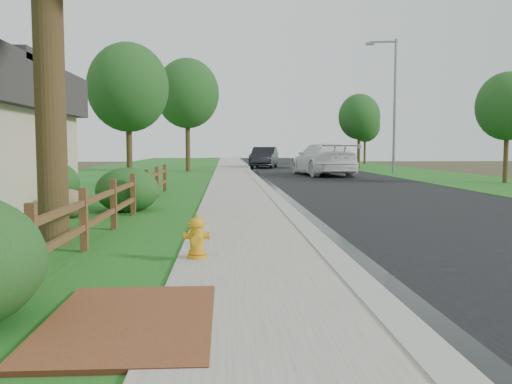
{
  "coord_description": "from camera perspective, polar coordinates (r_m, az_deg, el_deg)",
  "views": [
    {
      "loc": [
        -1.27,
        -6.18,
        1.77
      ],
      "look_at": [
        -0.59,
        5.72,
        0.77
      ],
      "focal_mm": 38.0,
      "sensor_mm": 36.0,
      "label": 1
    }
  ],
  "objects": [
    {
      "name": "boulder",
      "position": [
        14.12,
        -19.47,
        -1.17
      ],
      "size": [
        1.37,
        1.22,
        0.75
      ],
      "primitive_type": "ellipsoid",
      "rotation": [
        0.0,
        0.0,
        0.42
      ],
      "color": "brown",
      "rests_on": "ground"
    },
    {
      "name": "road",
      "position": [
        41.63,
        4.84,
        2.33
      ],
      "size": [
        8.0,
        90.0,
        0.02
      ],
      "primitive_type": "cube",
      "color": "black",
      "rests_on": "ground"
    },
    {
      "name": "verge_far",
      "position": [
        43.15,
        13.96,
        2.31
      ],
      "size": [
        6.0,
        90.0,
        0.04
      ],
      "primitive_type": "cube",
      "color": "#1F5117",
      "rests_on": "ground"
    },
    {
      "name": "shrub_d",
      "position": [
        16.55,
        -21.68,
        0.81
      ],
      "size": [
        2.33,
        2.33,
        1.45
      ],
      "primitive_type": "ellipsoid",
      "rotation": [
        0.0,
        0.0,
        -0.1
      ],
      "color": "#1D4819",
      "rests_on": "ground"
    },
    {
      "name": "fire_hydrant",
      "position": [
        8.2,
        -6.24,
        -4.81
      ],
      "size": [
        0.43,
        0.35,
        0.67
      ],
      "color": "#C37617",
      "rests_on": "sidewalk"
    },
    {
      "name": "lawn_near",
      "position": [
        41.76,
        -12.55,
        2.26
      ],
      "size": [
        9.0,
        90.0,
        0.04
      ],
      "primitive_type": "cube",
      "color": "#1F5117",
      "rests_on": "ground"
    },
    {
      "name": "brick_patch",
      "position": [
        5.54,
        -13.13,
        -13.39
      ],
      "size": [
        1.6,
        2.4,
        0.11
      ],
      "primitive_type": "cube",
      "color": "brown",
      "rests_on": "ground"
    },
    {
      "name": "tree_near_left",
      "position": [
        25.2,
        -13.31,
        10.64
      ],
      "size": [
        3.61,
        3.61,
        6.4
      ],
      "color": "#342815",
      "rests_on": "ground"
    },
    {
      "name": "tree_far_right",
      "position": [
        56.63,
        11.41,
        6.86
      ],
      "size": [
        3.04,
        3.04,
        5.61
      ],
      "color": "#342815",
      "rests_on": "ground"
    },
    {
      "name": "tree_mid_right",
      "position": [
        44.12,
        10.81,
        7.78
      ],
      "size": [
        3.29,
        3.29,
        5.97
      ],
      "color": "#342815",
      "rests_on": "ground"
    },
    {
      "name": "ranch_fence",
      "position": [
        12.85,
        -13.7,
        -0.51
      ],
      "size": [
        0.12,
        16.92,
        1.1
      ],
      "color": "#472F17",
      "rests_on": "ground"
    },
    {
      "name": "white_suv",
      "position": [
        33.51,
        7.03,
        3.41
      ],
      "size": [
        3.62,
        7.01,
        1.94
      ],
      "primitive_type": "imported",
      "rotation": [
        0.0,
        0.0,
        3.28
      ],
      "color": "white",
      "rests_on": "road"
    },
    {
      "name": "tree_near_right",
      "position": [
        28.64,
        24.97,
        8.18
      ],
      "size": [
        2.96,
        2.96,
        5.33
      ],
      "color": "#342815",
      "rests_on": "ground"
    },
    {
      "name": "wet_gutter",
      "position": [
        41.27,
        -0.46,
        2.34
      ],
      "size": [
        0.5,
        90.0,
        0.0
      ],
      "primitive_type": "cube",
      "color": "black",
      "rests_on": "road"
    },
    {
      "name": "ground",
      "position": [
        6.55,
        8.19,
        -10.93
      ],
      "size": [
        120.0,
        120.0,
        0.0
      ],
      "primitive_type": "plane",
      "color": "#37301E"
    },
    {
      "name": "dark_car_far",
      "position": [
        45.43,
        0.86,
        3.67
      ],
      "size": [
        2.86,
        5.56,
        1.75
      ],
      "primitive_type": "imported",
      "rotation": [
        0.0,
        0.0,
        -0.2
      ],
      "color": "black",
      "rests_on": "road"
    },
    {
      "name": "dark_car_mid",
      "position": [
        44.7,
        7.67,
        3.44
      ],
      "size": [
        3.2,
        4.7,
        1.49
      ],
      "primitive_type": "imported",
      "rotation": [
        0.0,
        0.0,
        3.51
      ],
      "color": "black",
      "rests_on": "road"
    },
    {
      "name": "curb",
      "position": [
        41.25,
        -0.95,
        2.4
      ],
      "size": [
        0.4,
        90.0,
        0.12
      ],
      "primitive_type": "cube",
      "color": "#9C978E",
      "rests_on": "ground"
    },
    {
      "name": "streetlight",
      "position": [
        37.04,
        14.15,
        9.59
      ],
      "size": [
        2.02,
        0.55,
        8.78
      ],
      "color": "slate",
      "rests_on": "ground"
    },
    {
      "name": "grass_strip",
      "position": [
        41.25,
        -5.4,
        2.33
      ],
      "size": [
        1.6,
        90.0,
        0.06
      ],
      "primitive_type": "cube",
      "color": "#1F5117",
      "rests_on": "ground"
    },
    {
      "name": "shrub_c",
      "position": [
        14.96,
        -13.38,
        0.19
      ],
      "size": [
        1.74,
        1.74,
        1.22
      ],
      "primitive_type": "ellipsoid",
      "rotation": [
        0.0,
        0.0,
        -0.03
      ],
      "color": "#1D4819",
      "rests_on": "ground"
    },
    {
      "name": "sidewalk",
      "position": [
        41.22,
        -2.75,
        2.38
      ],
      "size": [
        2.2,
        90.0,
        0.1
      ],
      "primitive_type": "cube",
      "color": "gray",
      "rests_on": "ground"
    },
    {
      "name": "tree_mid_left",
      "position": [
        38.92,
        -7.24,
        10.24
      ],
      "size": [
        4.46,
        4.46,
        7.97
      ],
      "color": "#342815",
      "rests_on": "ground"
    }
  ]
}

